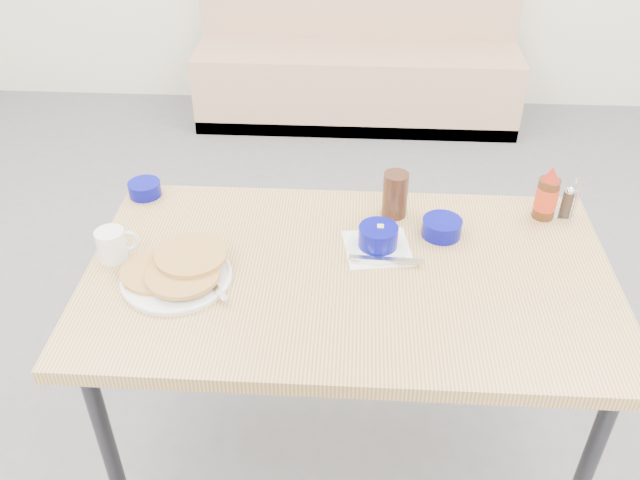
# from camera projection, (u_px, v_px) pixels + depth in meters

# --- Properties ---
(booth_bench) EXTENTS (1.90, 0.56, 1.22)m
(booth_bench) POSITION_uv_depth(u_px,v_px,m) (357.00, 61.00, 4.08)
(booth_bench) COLOR tan
(booth_bench) RESTS_ON ground
(dining_table) EXTENTS (1.40, 0.80, 0.76)m
(dining_table) POSITION_uv_depth(u_px,v_px,m) (349.00, 289.00, 1.83)
(dining_table) COLOR tan
(dining_table) RESTS_ON ground
(pancake_plate) EXTENTS (0.30, 0.29, 0.05)m
(pancake_plate) POSITION_uv_depth(u_px,v_px,m) (177.00, 272.00, 1.76)
(pancake_plate) COLOR white
(pancake_plate) RESTS_ON dining_table
(coffee_mug) EXTENTS (0.11, 0.08, 0.09)m
(coffee_mug) POSITION_uv_depth(u_px,v_px,m) (113.00, 244.00, 1.81)
(coffee_mug) COLOR white
(coffee_mug) RESTS_ON dining_table
(grits_setting) EXTENTS (0.22, 0.20, 0.07)m
(grits_setting) POSITION_uv_depth(u_px,v_px,m) (378.00, 240.00, 1.85)
(grits_setting) COLOR white
(grits_setting) RESTS_ON dining_table
(creamer_bowl) EXTENTS (0.10, 0.10, 0.04)m
(creamer_bowl) POSITION_uv_depth(u_px,v_px,m) (145.00, 189.00, 2.09)
(creamer_bowl) COLOR #05077B
(creamer_bowl) RESTS_ON dining_table
(butter_bowl) EXTENTS (0.11, 0.11, 0.05)m
(butter_bowl) POSITION_uv_depth(u_px,v_px,m) (442.00, 228.00, 1.91)
(butter_bowl) COLOR #05077B
(butter_bowl) RESTS_ON dining_table
(amber_tumbler) EXTENTS (0.09, 0.09, 0.14)m
(amber_tumbler) POSITION_uv_depth(u_px,v_px,m) (395.00, 195.00, 1.97)
(amber_tumbler) COLOR #361D11
(amber_tumbler) RESTS_ON dining_table
(condiment_caddy) EXTENTS (0.10, 0.06, 0.11)m
(condiment_caddy) POSITION_uv_depth(u_px,v_px,m) (559.00, 203.00, 1.99)
(condiment_caddy) COLOR silver
(condiment_caddy) RESTS_ON dining_table
(syrup_bottle) EXTENTS (0.06, 0.06, 0.17)m
(syrup_bottle) POSITION_uv_depth(u_px,v_px,m) (547.00, 196.00, 1.96)
(syrup_bottle) COLOR #47230F
(syrup_bottle) RESTS_ON dining_table
(sugar_wrapper) EXTENTS (0.05, 0.05, 0.00)m
(sugar_wrapper) POSITION_uv_depth(u_px,v_px,m) (170.00, 243.00, 1.90)
(sugar_wrapper) COLOR #FF5B54
(sugar_wrapper) RESTS_ON dining_table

